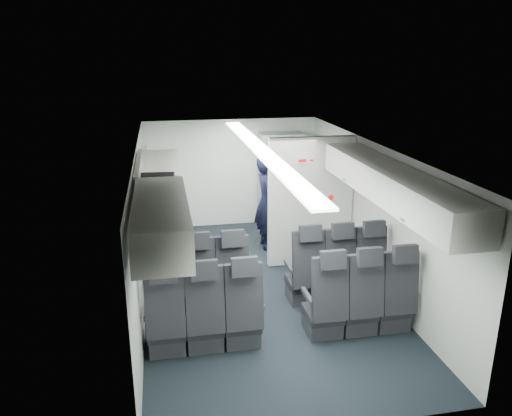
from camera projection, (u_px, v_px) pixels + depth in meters
name	position (u px, v px, depth m)	size (l,w,h in m)	color
cabin_shell	(261.00, 218.00, 7.18)	(3.41, 6.01, 2.16)	black
seat_row_front	(269.00, 279.00, 6.90)	(3.33, 0.56, 1.24)	black
seat_row_mid	(285.00, 311.00, 6.06)	(3.33, 0.56, 1.24)	black
overhead_bin_left_rear	(161.00, 220.00, 4.83)	(0.53, 1.80, 0.40)	silver
overhead_bin_left_front_open	(157.00, 186.00, 6.50)	(0.64, 1.70, 0.72)	#9E9E93
overhead_bin_right_rear	(426.00, 204.00, 5.34)	(0.53, 1.80, 0.40)	silver
overhead_bin_right_front	(363.00, 168.00, 6.98)	(0.53, 1.70, 0.40)	silver
bulkhead_partition	(310.00, 202.00, 8.12)	(1.40, 0.15, 2.13)	silver
galley_unit	(281.00, 180.00, 9.95)	(0.85, 0.52, 1.90)	#939399
boarding_door	(148.00, 204.00, 8.39)	(0.12, 1.27, 1.86)	silver
flight_attendant	(266.00, 202.00, 8.88)	(0.62, 0.41, 1.70)	black
carry_on_bag	(158.00, 184.00, 6.26)	(0.42, 0.30, 0.25)	black
papers	(277.00, 189.00, 8.79)	(0.22, 0.02, 0.15)	white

